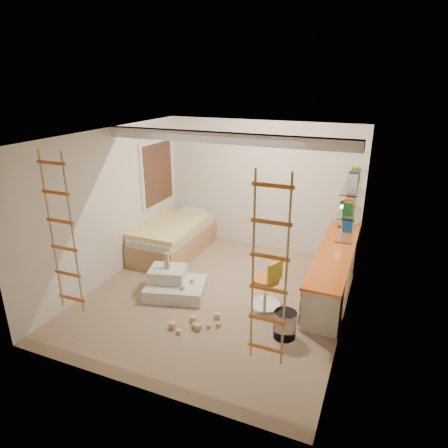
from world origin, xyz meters
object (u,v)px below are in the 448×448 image
at_px(desk, 334,270).
at_px(play_platform, 174,284).
at_px(swivel_chair, 266,290).
at_px(bed, 174,237).

xyz_separation_m(desk, play_platform, (-2.40, -1.07, -0.24)).
bearing_deg(swivel_chair, play_platform, -173.37).
bearing_deg(swivel_chair, bed, 151.61).
xyz_separation_m(desk, bed, (-3.20, 0.36, -0.07)).
distance_m(swivel_chair, play_platform, 1.55).
height_order(swivel_chair, play_platform, swivel_chair).
relative_size(bed, swivel_chair, 2.43).
bearing_deg(play_platform, desk, 24.01).
relative_size(desk, play_platform, 2.54).
height_order(desk, swivel_chair, swivel_chair).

